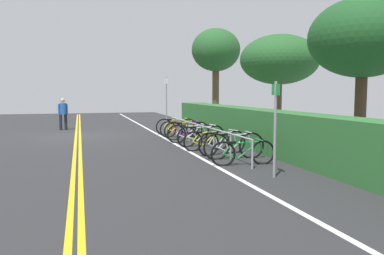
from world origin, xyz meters
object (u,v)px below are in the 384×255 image
Objects in this scene: tree_near_left at (216,51)px; tree_far_right at (363,39)px; bicycle_2 at (187,131)px; bicycle_5 at (207,140)px; bicycle_7 at (234,146)px; bicycle_8 at (243,153)px; bicycle_6 at (222,143)px; bicycle_0 at (176,126)px; sign_post_far at (275,120)px; bicycle_1 at (181,129)px; bicycle_4 at (201,136)px; bike_rack at (200,130)px; tree_mid at (280,60)px; pedestrian at (63,112)px; bicycle_3 at (191,134)px; sign_post_near at (166,99)px.

tree_far_right is at bearing 5.59° from tree_near_left.
bicycle_5 is (2.89, -0.12, -0.04)m from bicycle_2.
tree_far_right is (0.95, 3.38, 2.96)m from bicycle_7.
bicycle_7 is at bearing 171.90° from bicycle_8.
bicycle_6 is 0.83m from bicycle_7.
bicycle_0 is at bearing -179.33° from bicycle_7.
bicycle_8 is 0.83× the size of sign_post_far.
bicycle_1 is 0.93m from bicycle_2.
tree_near_left is (-5.82, 2.57, 3.53)m from bicycle_4.
bike_rack is 1.06m from bicycle_5.
tree_mid is (-2.08, 3.68, 2.80)m from bicycle_5.
bicycle_0 is at bearing 179.10° from bike_rack.
bicycle_4 is 3.69m from bicycle_8.
tree_far_right reaches higher than tree_mid.
bicycle_1 is 0.35× the size of tree_near_left.
pedestrian reaches higher than bicycle_5.
bicycle_3 is at bearing -174.56° from bicycle_4.
bicycle_6 is (1.94, 0.09, -0.21)m from bike_rack.
bicycle_5 is at bearing -177.71° from bicycle_8.
tree_mid is at bearing 91.95° from bicycle_3.
tree_mid is at bearing 143.26° from bicycle_8.
bicycle_5 is (4.81, -0.17, -0.04)m from bicycle_0.
bicycle_5 is at bearing -177.61° from sign_post_far.
tree_far_right is at bearing -0.58° from tree_mid.
tree_near_left is at bearing 151.24° from bicycle_3.
tree_far_right is at bearing 36.96° from pedestrian.
bicycle_0 is at bearing 6.40° from sign_post_near.
bike_rack is 4.80× the size of bicycle_0.
bicycle_2 is at bearing -1.40° from bicycle_0.
sign_post_near is 1.21× the size of sign_post_far.
tree_near_left is at bearing 164.76° from bicycle_8.
bicycle_2 reaches higher than bicycle_0.
tree_far_right reaches higher than bicycle_8.
sign_post_near is 5.69m from tree_mid.
pedestrian is at bearing -133.33° from bicycle_1.
bicycle_1 is 1.08× the size of bicycle_5.
sign_post_near reaches higher than bicycle_1.
bicycle_2 is 7.31m from pedestrian.
bike_rack is at bearing -0.90° from bicycle_0.
bicycle_8 is at bearing -0.33° from bicycle_4.
bicycle_2 reaches higher than bicycle_8.
bicycle_2 is at bearing -179.54° from sign_post_far.
bicycle_8 reaches higher than bicycle_5.
bicycle_8 is at bearing 0.87° from bicycle_3.
bicycle_3 is (0.93, -0.08, -0.02)m from bicycle_2.
bike_rack is 5.53× the size of pedestrian.
sign_post_near reaches higher than bicycle_3.
bike_rack reaches higher than bicycle_4.
pedestrian is (-7.34, -4.80, 0.32)m from bike_rack.
bicycle_4 is at bearing 1.24° from sign_post_near.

